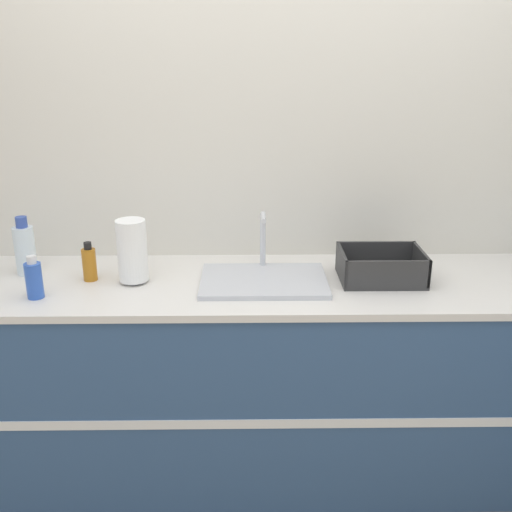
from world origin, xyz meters
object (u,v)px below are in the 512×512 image
object	(u,v)px
sink	(264,278)
paper_towel_roll	(132,251)
bottle_clear	(25,249)
bottle_amber	(89,263)
dish_rack	(381,269)
bottle_blue	(34,279)

from	to	relation	value
sink	paper_towel_roll	xyz separation A→B (m)	(-0.53, 0.01, 0.12)
paper_towel_roll	bottle_clear	bearing A→B (deg)	167.34
bottle_amber	sink	bearing A→B (deg)	-3.01
paper_towel_roll	bottle_clear	world-z (taller)	paper_towel_roll
sink	bottle_amber	xyz separation A→B (m)	(-0.72, 0.04, 0.06)
dish_rack	bottle_amber	xyz separation A→B (m)	(-1.21, 0.01, 0.03)
sink	bottle_blue	distance (m)	0.90
bottle_clear	bottle_blue	bearing A→B (deg)	-65.15
sink	bottle_clear	world-z (taller)	sink
bottle_blue	dish_rack	bearing A→B (deg)	7.13
paper_towel_roll	bottle_clear	size ratio (longest dim) A/B	1.06
bottle_clear	paper_towel_roll	bearing A→B (deg)	-12.66
paper_towel_roll	bottle_blue	xyz separation A→B (m)	(-0.35, -0.16, -0.06)
sink	bottle_clear	size ratio (longest dim) A/B	2.06
dish_rack	bottle_blue	world-z (taller)	bottle_blue
sink	bottle_clear	xyz separation A→B (m)	(-1.01, 0.12, 0.09)
sink	bottle_clear	distance (m)	1.02
bottle_amber	bottle_blue	xyz separation A→B (m)	(-0.17, -0.18, 0.00)
sink	paper_towel_roll	distance (m)	0.55
sink	bottle_amber	bearing A→B (deg)	176.99
bottle_clear	bottle_amber	xyz separation A→B (m)	(0.29, -0.08, -0.04)
paper_towel_roll	bottle_amber	bearing A→B (deg)	172.29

